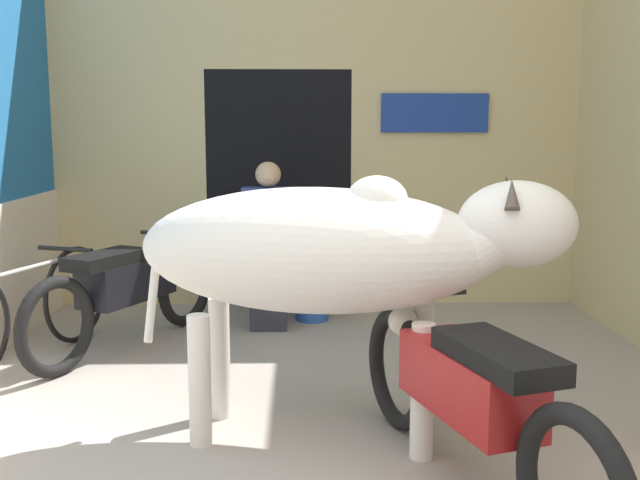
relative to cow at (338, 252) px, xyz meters
name	(u,v)px	position (x,y,z in m)	size (l,w,h in m)	color
wall_back_with_doorway	(302,131)	(-0.17, 3.09, 0.55)	(4.45, 0.93, 3.60)	#D1BC84
cow	(338,252)	(0.00, 0.00, 0.00)	(2.14, 0.92, 1.33)	silver
motorcycle_near	(469,394)	(0.53, -0.55, -0.52)	(0.79, 1.97, 0.75)	black
motorcycle_far	(127,288)	(-1.39, 1.55, -0.52)	(0.99, 1.79, 0.75)	black
bicycle	(27,309)	(-1.97, 1.25, -0.59)	(0.66, 1.63, 0.71)	black
shopkeeper_seated	(269,241)	(-0.43, 2.11, -0.28)	(0.40, 0.33, 1.27)	#282833
plastic_stool	(312,290)	(-0.09, 2.28, -0.70)	(0.38, 0.38, 0.46)	#2856B2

